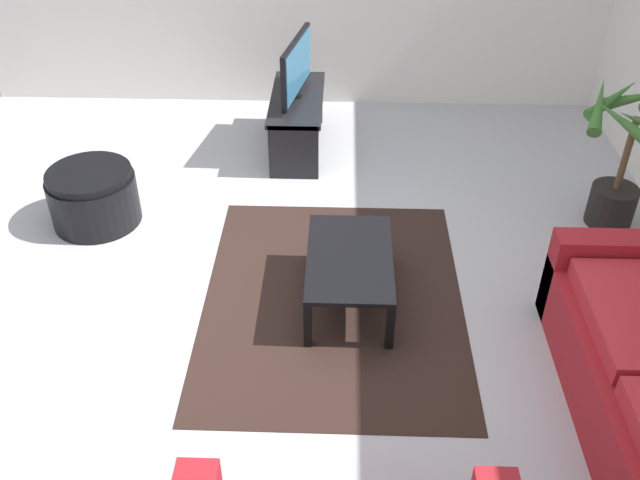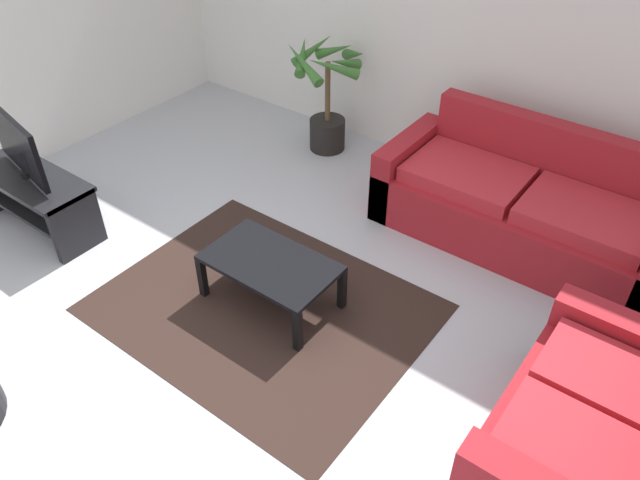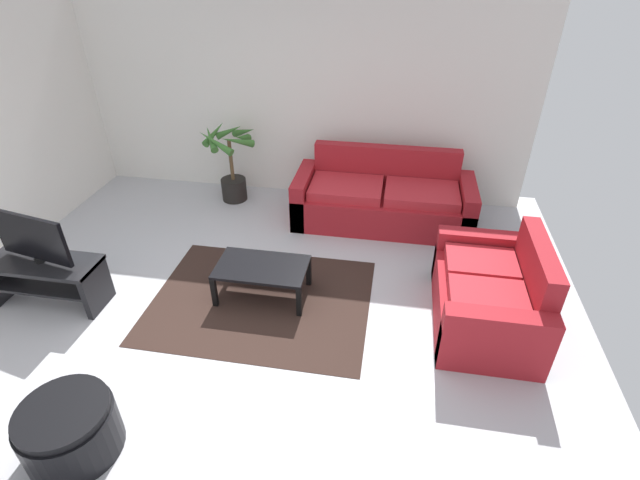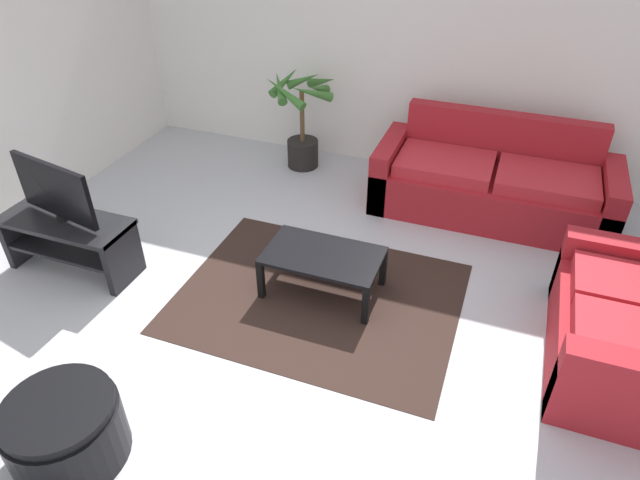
{
  "view_description": "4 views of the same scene",
  "coord_description": "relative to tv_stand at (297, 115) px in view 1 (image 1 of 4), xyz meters",
  "views": [
    {
      "loc": [
        3.6,
        0.5,
        3.07
      ],
      "look_at": [
        0.23,
        0.39,
        0.6
      ],
      "focal_mm": 39.42,
      "sensor_mm": 36.0,
      "label": 1
    },
    {
      "loc": [
        2.25,
        -1.76,
        3.07
      ],
      "look_at": [
        0.44,
        0.64,
        0.68
      ],
      "focal_mm": 34.44,
      "sensor_mm": 36.0,
      "label": 2
    },
    {
      "loc": [
        1.3,
        -3.07,
        3.14
      ],
      "look_at": [
        0.64,
        0.73,
        0.63
      ],
      "focal_mm": 26.36,
      "sensor_mm": 36.0,
      "label": 3
    },
    {
      "loc": [
        1.27,
        -2.7,
        2.94
      ],
      "look_at": [
        0.12,
        0.38,
        0.63
      ],
      "focal_mm": 31.2,
      "sensor_mm": 36.0,
      "label": 4
    }
  ],
  "objects": [
    {
      "name": "ground_plane",
      "position": [
        2.0,
        -0.11,
        -0.32
      ],
      "size": [
        6.6,
        6.6,
        0.0
      ],
      "primitive_type": "plane",
      "color": "#B2B2B7"
    },
    {
      "name": "tv_stand",
      "position": [
        0.0,
        0.0,
        0.0
      ],
      "size": [
        1.1,
        0.45,
        0.49
      ],
      "color": "black",
      "rests_on": "ground"
    },
    {
      "name": "tv",
      "position": [
        0.0,
        0.0,
        0.44
      ],
      "size": [
        0.83,
        0.2,
        0.51
      ],
      "color": "black",
      "rests_on": "tv_stand"
    },
    {
      "name": "coffee_table",
      "position": [
        2.07,
        0.46,
        -0.0
      ],
      "size": [
        0.91,
        0.54,
        0.37
      ],
      "color": "black",
      "rests_on": "ground"
    },
    {
      "name": "area_rug",
      "position": [
        2.07,
        0.36,
        -0.32
      ],
      "size": [
        2.2,
        1.7,
        0.01
      ],
      "primitive_type": "cube",
      "color": "black",
      "rests_on": "ground"
    },
    {
      "name": "potted_palm",
      "position": [
        1.1,
        2.43,
        0.2
      ],
      "size": [
        0.75,
        0.77,
        1.07
      ],
      "color": "black",
      "rests_on": "ground"
    },
    {
      "name": "ottoman",
      "position": [
        1.21,
        -1.47,
        -0.11
      ],
      "size": [
        0.66,
        0.66,
        0.43
      ],
      "color": "black",
      "rests_on": "ground"
    }
  ]
}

